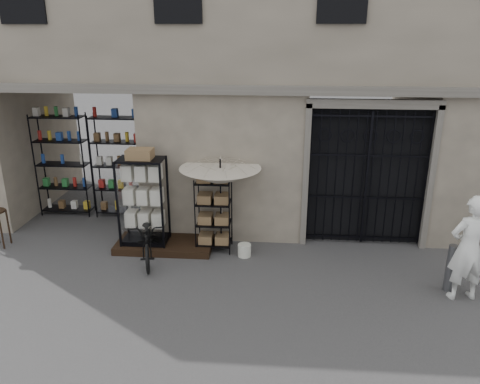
# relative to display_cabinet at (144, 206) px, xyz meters

# --- Properties ---
(ground) EXTENTS (80.00, 80.00, 0.00)m
(ground) POSITION_rel_display_cabinet_xyz_m (2.78, -1.52, -0.96)
(ground) COLOR black
(ground) RESTS_ON ground
(main_building) EXTENTS (14.00, 4.00, 9.00)m
(main_building) POSITION_rel_display_cabinet_xyz_m (2.78, 2.48, 3.54)
(main_building) COLOR gray
(main_building) RESTS_ON ground
(shop_recess) EXTENTS (3.00, 1.70, 3.00)m
(shop_recess) POSITION_rel_display_cabinet_xyz_m (-1.72, 1.28, 0.54)
(shop_recess) COLOR black
(shop_recess) RESTS_ON ground
(shop_shelving) EXTENTS (2.70, 0.50, 2.50)m
(shop_shelving) POSITION_rel_display_cabinet_xyz_m (-1.77, 1.78, 0.29)
(shop_shelving) COLOR black
(shop_shelving) RESTS_ON ground
(iron_gate) EXTENTS (2.50, 0.21, 3.00)m
(iron_gate) POSITION_rel_display_cabinet_xyz_m (4.53, 0.76, 0.54)
(iron_gate) COLOR black
(iron_gate) RESTS_ON ground
(step_platform) EXTENTS (2.00, 0.90, 0.15)m
(step_platform) POSITION_rel_display_cabinet_xyz_m (0.38, 0.03, -0.88)
(step_platform) COLOR black
(step_platform) RESTS_ON ground
(display_cabinet) EXTENTS (1.02, 0.80, 1.94)m
(display_cabinet) POSITION_rel_display_cabinet_xyz_m (0.00, 0.00, 0.00)
(display_cabinet) COLOR black
(display_cabinet) RESTS_ON step_platform
(wire_rack) EXTENTS (0.78, 0.64, 1.58)m
(wire_rack) POSITION_rel_display_cabinet_xyz_m (1.43, 0.08, -0.18)
(wire_rack) COLOR black
(wire_rack) RESTS_ON ground
(market_umbrella) EXTENTS (1.73, 1.75, 2.33)m
(market_umbrella) POSITION_rel_display_cabinet_xyz_m (1.57, 0.14, 0.72)
(market_umbrella) COLOR black
(market_umbrella) RESTS_ON ground
(white_bucket) EXTENTS (0.32, 0.32, 0.26)m
(white_bucket) POSITION_rel_display_cabinet_xyz_m (2.08, -0.19, -0.83)
(white_bucket) COLOR beige
(white_bucket) RESTS_ON ground
(bicycle) EXTENTS (0.79, 1.01, 1.69)m
(bicycle) POSITION_rel_display_cabinet_xyz_m (0.19, -0.48, -0.96)
(bicycle) COLOR black
(bicycle) RESTS_ON ground
(steel_bollard) EXTENTS (0.20, 0.20, 0.87)m
(steel_bollard) POSITION_rel_display_cabinet_xyz_m (5.75, -1.20, -0.52)
(steel_bollard) COLOR slate
(steel_bollard) RESTS_ON ground
(shopkeeper) EXTENTS (1.02, 1.96, 0.45)m
(shopkeeper) POSITION_rel_display_cabinet_xyz_m (5.89, -1.43, -0.96)
(shopkeeper) COLOR white
(shopkeeper) RESTS_ON ground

